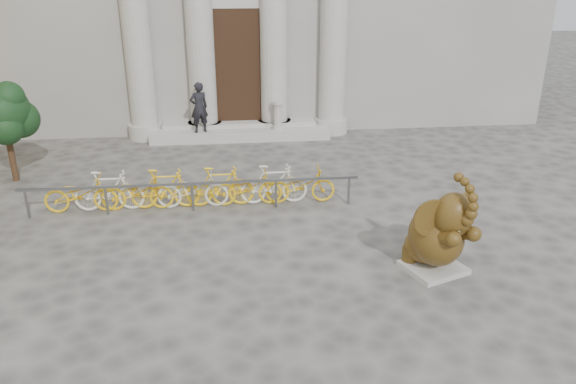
{
  "coord_description": "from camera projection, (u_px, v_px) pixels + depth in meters",
  "views": [
    {
      "loc": [
        -0.44,
        -9.13,
        5.5
      ],
      "look_at": [
        0.76,
        1.64,
        1.1
      ],
      "focal_mm": 35.0,
      "sensor_mm": 36.0,
      "label": 1
    }
  ],
  "objects": [
    {
      "name": "elephant_statue",
      "position": [
        438.0,
        235.0,
        10.58
      ],
      "size": [
        1.43,
        1.69,
        2.12
      ],
      "rotation": [
        0.0,
        0.0,
        0.36
      ],
      "color": "#A8A59E",
      "rests_on": "ground"
    },
    {
      "name": "bike_rack",
      "position": [
        193.0,
        188.0,
        13.56
      ],
      "size": [
        8.0,
        0.53,
        1.0
      ],
      "color": "slate",
      "rests_on": "ground"
    },
    {
      "name": "pedestrian",
      "position": [
        199.0,
        107.0,
        18.27
      ],
      "size": [
        0.71,
        0.59,
        1.65
      ],
      "primitive_type": "imported",
      "rotation": [
        0.0,
        0.0,
        3.51
      ],
      "color": "black",
      "rests_on": "entrance_steps"
    },
    {
      "name": "entrance_steps",
      "position": [
        240.0,
        133.0,
        19.11
      ],
      "size": [
        6.0,
        1.2,
        0.36
      ],
      "primitive_type": "cube",
      "color": "#A8A59E",
      "rests_on": "ground"
    },
    {
      "name": "ground",
      "position": [
        257.0,
        281.0,
        10.52
      ],
      "size": [
        80.0,
        80.0,
        0.0
      ],
      "primitive_type": "plane",
      "color": "#474442",
      "rests_on": "ground"
    },
    {
      "name": "tree",
      "position": [
        4.0,
        112.0,
        14.69
      ],
      "size": [
        1.58,
        1.44,
        2.74
      ],
      "color": "#332114",
      "rests_on": "ground"
    },
    {
      "name": "balustrade_post",
      "position": [
        278.0,
        116.0,
        18.73
      ],
      "size": [
        0.39,
        0.39,
        0.95
      ],
      "color": "#A8A59E",
      "rests_on": "entrance_steps"
    }
  ]
}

